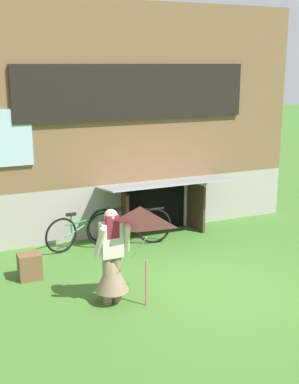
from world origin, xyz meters
The scene contains 7 objects.
ground_plane centered at (0.00, 0.00, 0.00)m, with size 60.00×60.00×0.00m, color #3D6B28.
log_house centered at (0.00, 5.52, 2.45)m, with size 7.67×6.16×4.90m.
person centered at (-1.61, -0.01, 0.64)m, with size 0.61×0.52×1.54m.
kite centered at (-1.35, -0.54, 1.27)m, with size 1.09×1.06×1.59m.
bicycle_black centered at (-0.41, 2.31, 0.39)m, with size 1.76×0.35×0.81m.
bicycle_green centered at (-1.34, 2.60, 0.37)m, with size 1.63×0.53×0.77m.
wooden_crate centered at (-2.62, 1.45, 0.23)m, with size 0.39×0.33×0.46m, color brown.
Camera 1 is at (-3.99, -6.89, 3.67)m, focal length 47.13 mm.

